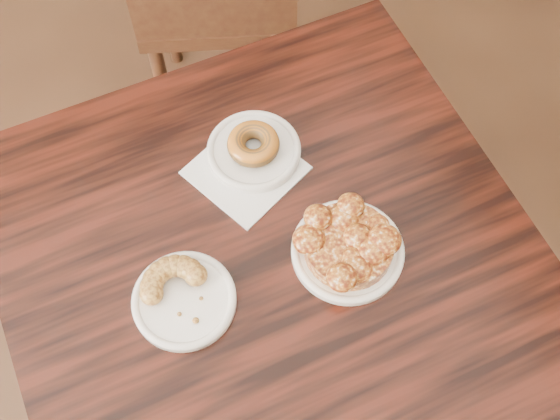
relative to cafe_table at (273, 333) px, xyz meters
name	(u,v)px	position (x,y,z in m)	size (l,w,h in m)	color
cafe_table	(273,333)	(0.00, 0.00, 0.00)	(0.80, 0.80, 0.75)	black
napkin	(246,170)	(0.03, 0.16, 0.38)	(0.15, 0.15, 0.00)	white
plate_donut	(254,151)	(0.05, 0.18, 0.38)	(0.15, 0.15, 0.01)	silver
plate_cruller	(184,300)	(-0.14, -0.01, 0.38)	(0.15, 0.15, 0.01)	white
plate_fritter	(348,251)	(0.11, -0.04, 0.38)	(0.17, 0.17, 0.01)	white
glazed_donut	(253,144)	(0.05, 0.18, 0.41)	(0.09, 0.09, 0.03)	#9C5A16
apple_fritter	(349,244)	(0.11, -0.04, 0.41)	(0.18, 0.18, 0.04)	#431307
cruller_fragment	(182,295)	(-0.14, -0.01, 0.40)	(0.11, 0.11, 0.03)	#5A3312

